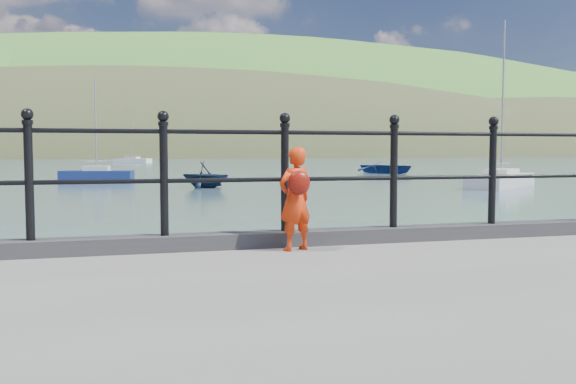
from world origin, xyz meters
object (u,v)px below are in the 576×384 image
object	(u,v)px
railing	(226,165)
sailboat_port	(97,176)
launch_blue	(388,167)
child	(295,198)
sailboat_deep	(132,161)
launch_navy	(205,175)
sailboat_near	(501,181)

from	to	relation	value
railing	sailboat_port	bearing A→B (deg)	93.98
launch_blue	child	bearing A→B (deg)	-138.23
child	sailboat_port	world-z (taller)	sailboat_port
railing	sailboat_deep	bearing A→B (deg)	89.39
child	launch_navy	world-z (taller)	child
launch_navy	sailboat_port	world-z (taller)	sailboat_port
launch_blue	launch_navy	bearing A→B (deg)	-159.71
sailboat_port	launch_blue	bearing A→B (deg)	31.38
railing	launch_blue	xyz separation A→B (m)	(21.68, 43.23, -1.26)
railing	sailboat_near	size ratio (longest dim) A/B	2.00
child	launch_blue	size ratio (longest dim) A/B	0.19
railing	sailboat_near	bearing A→B (deg)	50.22
sailboat_near	child	bearing A→B (deg)	-167.12
railing	sailboat_near	distance (m)	29.39
railing	launch_navy	bearing A→B (deg)	82.73
launch_blue	sailboat_port	size ratio (longest dim) A/B	0.80
launch_blue	sailboat_deep	size ratio (longest dim) A/B	0.58
sailboat_deep	railing	bearing A→B (deg)	-56.58
railing	sailboat_port	world-z (taller)	sailboat_port
child	launch_blue	distance (m)	48.38
railing	launch_navy	size ratio (longest dim) A/B	6.77
child	sailboat_deep	bearing A→B (deg)	-112.02
child	launch_navy	xyz separation A→B (m)	(2.74, 26.64, -0.80)
sailboat_port	sailboat_near	xyz separation A→B (m)	(21.21, -12.40, -0.00)
railing	launch_navy	world-z (taller)	railing
sailboat_deep	child	bearing A→B (deg)	-56.22
launch_navy	sailboat_near	xyz separation A→B (m)	(15.42, -3.76, -0.37)
railing	child	xyz separation A→B (m)	(0.62, -0.32, -0.31)
launch_navy	sailboat_near	distance (m)	15.88
sailboat_port	child	bearing A→B (deg)	-72.61
child	sailboat_port	xyz separation A→B (m)	(-3.05, 35.27, -1.17)
railing	child	size ratio (longest dim) A/B	18.10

